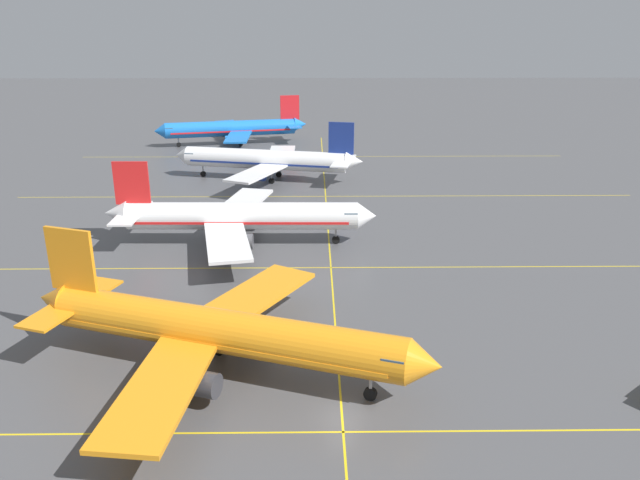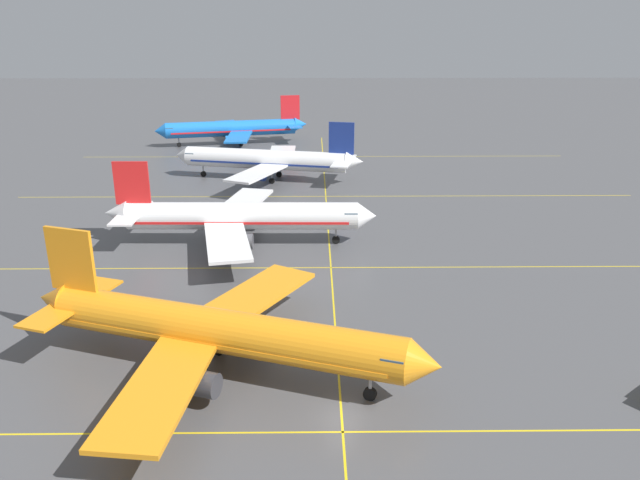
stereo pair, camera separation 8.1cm
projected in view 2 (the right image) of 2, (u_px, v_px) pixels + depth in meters
ground_plane at (342, 417)px, 51.67m from camera, size 600.00×600.00×0.00m
airliner_front_gate at (218, 331)px, 56.79m from camera, size 39.53×33.81×12.62m
airliner_second_row at (239, 216)px, 89.64m from camera, size 39.49×34.17×12.31m
airliner_third_row at (268, 160)px, 124.84m from camera, size 39.25×33.35×12.29m
airliner_far_left_stand at (233, 129)px, 159.61m from camera, size 39.09×33.19×12.22m
taxiway_markings at (328, 226)px, 98.59m from camera, size 114.17×152.32×0.01m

